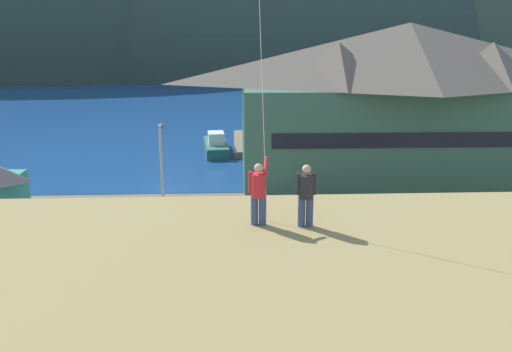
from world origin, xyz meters
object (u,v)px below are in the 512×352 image
(moored_boat_wharfside, at_px, (216,146))
(person_companion, at_px, (306,194))
(parked_car_corner_spot, at_px, (199,282))
(parked_car_mid_row_center, at_px, (430,243))
(harbor_lodge, at_px, (406,98))
(wharf_dock, at_px, (250,143))
(parking_light_pole, at_px, (162,170))
(parked_car_mid_row_far, at_px, (113,247))
(parked_car_lone_by_shed, at_px, (328,232))
(parked_car_back_row_right, at_px, (368,278))
(parked_car_front_row_red, at_px, (4,300))
(moored_boat_outer_mooring, at_px, (281,137))
(person_kite_flyer, at_px, (258,192))
(parked_car_back_row_left, at_px, (239,237))

(moored_boat_wharfside, xyz_separation_m, person_companion, (3.58, -37.90, 7.29))
(parked_car_corner_spot, bearing_deg, parked_car_mid_row_center, 17.93)
(harbor_lodge, height_order, wharf_dock, harbor_lodge)
(harbor_lodge, bearing_deg, parking_light_pole, -148.08)
(parked_car_mid_row_far, bearing_deg, parked_car_lone_by_shed, 8.14)
(parked_car_mid_row_center, relative_size, parked_car_back_row_right, 1.00)
(wharf_dock, bearing_deg, parked_car_mid_row_center, -72.69)
(harbor_lodge, height_order, parked_car_lone_by_shed, harbor_lodge)
(parked_car_front_row_red, bearing_deg, parked_car_mid_row_center, 14.55)
(moored_boat_outer_mooring, bearing_deg, parked_car_front_row_red, -113.28)
(parked_car_lone_by_shed, bearing_deg, person_companion, -103.17)
(moored_boat_outer_mooring, bearing_deg, wharf_dock, -157.66)
(harbor_lodge, bearing_deg, parked_car_mid_row_center, -101.64)
(parked_car_mid_row_far, bearing_deg, person_kite_flyer, -60.86)
(parked_car_mid_row_far, bearing_deg, parking_light_pole, 67.14)
(parked_car_back_row_right, height_order, parking_light_pole, parking_light_pole)
(parked_car_mid_row_far, bearing_deg, person_companion, -56.98)
(harbor_lodge, height_order, parked_car_back_row_left, harbor_lodge)
(parked_car_mid_row_center, distance_m, parked_car_mid_row_far, 16.80)
(moored_boat_outer_mooring, distance_m, person_kite_flyer, 42.56)
(parked_car_corner_spot, bearing_deg, harbor_lodge, 52.72)
(parked_car_back_row_left, distance_m, parked_car_lone_by_shed, 5.07)
(parked_car_back_row_right, height_order, parked_car_corner_spot, same)
(parked_car_corner_spot, bearing_deg, parked_car_lone_by_shed, 39.82)
(parked_car_corner_spot, relative_size, person_kite_flyer, 2.27)
(moored_boat_outer_mooring, bearing_deg, parked_car_mid_row_center, -79.58)
(parked_car_front_row_red, bearing_deg, parked_car_back_row_right, 5.07)
(harbor_lodge, relative_size, parked_car_mid_row_center, 6.35)
(moored_boat_outer_mooring, distance_m, parked_car_corner_spot, 33.90)
(harbor_lodge, xyz_separation_m, parked_car_back_row_right, (-7.67, -20.22, -5.50))
(parked_car_lone_by_shed, relative_size, parked_car_mid_row_far, 1.03)
(parked_car_back_row_right, relative_size, person_companion, 2.50)
(wharf_dock, xyz_separation_m, person_kite_flyer, (-1.08, -40.33, 7.68))
(parked_car_mid_row_center, distance_m, parked_car_back_row_right, 5.77)
(wharf_dock, xyz_separation_m, moored_boat_outer_mooring, (3.32, 1.36, 0.37))
(wharf_dock, bearing_deg, parked_car_mid_row_far, -106.23)
(parked_car_mid_row_center, bearing_deg, parked_car_mid_row_far, 179.34)
(parked_car_corner_spot, bearing_deg, person_companion, -67.70)
(moored_boat_outer_mooring, height_order, parked_car_mid_row_far, moored_boat_outer_mooring)
(person_kite_flyer, distance_m, person_companion, 1.29)
(parked_car_back_row_left, xyz_separation_m, parked_car_front_row_red, (-10.09, -6.56, 0.00))
(moored_boat_wharfside, distance_m, parking_light_pole, 20.66)
(person_companion, bearing_deg, moored_boat_outer_mooring, 85.73)
(wharf_dock, xyz_separation_m, parked_car_mid_row_center, (8.71, -27.96, 0.71))
(moored_boat_wharfside, distance_m, parked_car_back_row_right, 30.22)
(parked_car_back_row_right, xyz_separation_m, parked_car_mid_row_far, (-12.50, 4.04, 0.00))
(parked_car_corner_spot, bearing_deg, parked_car_front_row_red, -170.62)
(parked_car_corner_spot, height_order, parked_car_mid_row_far, same)
(parked_car_mid_row_far, distance_m, parking_light_pole, 6.02)
(harbor_lodge, xyz_separation_m, parked_car_corner_spot, (-15.44, -20.28, -5.50))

